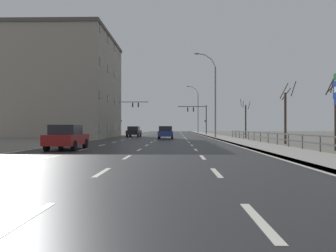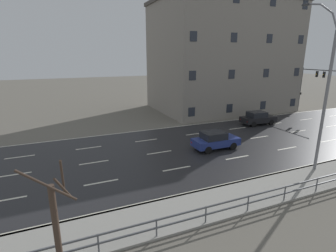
# 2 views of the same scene
# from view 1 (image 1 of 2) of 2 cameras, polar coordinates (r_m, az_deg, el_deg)

# --- Properties ---
(ground_plane) EXTENTS (160.00, 160.00, 0.12)m
(ground_plane) POSITION_cam_1_polar(r_m,az_deg,el_deg) (51.22, -1.23, -1.88)
(ground_plane) COLOR #666056
(road_asphalt_strip) EXTENTS (14.00, 120.00, 0.03)m
(road_asphalt_strip) POSITION_cam_1_polar(r_m,az_deg,el_deg) (63.20, -0.75, -1.51)
(road_asphalt_strip) COLOR #232326
(road_asphalt_strip) RESTS_ON ground
(sidewalk_right) EXTENTS (3.00, 120.00, 0.12)m
(sidewalk_right) POSITION_cam_1_polar(r_m,az_deg,el_deg) (63.46, 6.88, -1.46)
(sidewalk_right) COLOR gray
(sidewalk_right) RESTS_ON ground
(guardrail) EXTENTS (0.07, 35.83, 1.00)m
(guardrail) POSITION_cam_1_polar(r_m,az_deg,el_deg) (29.50, 16.21, -1.59)
(guardrail) COLOR #515459
(guardrail) RESTS_ON ground
(street_lamp_midground) EXTENTS (2.90, 0.24, 11.46)m
(street_lamp_midground) POSITION_cam_1_polar(r_m,az_deg,el_deg) (47.02, 7.60, 4.84)
(street_lamp_midground) COLOR slate
(street_lamp_midground) RESTS_ON ground
(street_lamp_distant) EXTENTS (2.82, 0.24, 11.37)m
(street_lamp_distant) POSITION_cam_1_polar(r_m,az_deg,el_deg) (83.05, 4.86, 2.61)
(street_lamp_distant) COLOR slate
(street_lamp_distant) RESTS_ON ground
(traffic_signal_right) EXTENTS (5.37, 0.36, 5.54)m
(traffic_signal_right) POSITION_cam_1_polar(r_m,az_deg,el_deg) (64.09, 5.11, 1.95)
(traffic_signal_right) COLOR #38383A
(traffic_signal_right) RESTS_ON ground
(traffic_signal_left) EXTENTS (5.23, 0.36, 6.31)m
(traffic_signal_left) POSITION_cam_1_polar(r_m,az_deg,el_deg) (63.26, -6.80, 2.41)
(traffic_signal_left) COLOR #38383A
(traffic_signal_left) RESTS_ON ground
(car_near_left) EXTENTS (1.84, 4.10, 1.57)m
(car_near_left) POSITION_cam_1_polar(r_m,az_deg,el_deg) (42.44, -0.39, -1.05)
(car_near_left) COLOR navy
(car_near_left) RESTS_ON ground
(car_far_left) EXTENTS (1.85, 4.10, 1.57)m
(car_far_left) POSITION_cam_1_polar(r_m,az_deg,el_deg) (22.39, -16.38, -1.77)
(car_far_left) COLOR maroon
(car_far_left) RESTS_ON ground
(car_far_right) EXTENTS (1.98, 4.18, 1.57)m
(car_far_right) POSITION_cam_1_polar(r_m,az_deg,el_deg) (52.00, -5.65, -0.90)
(car_far_right) COLOR black
(car_far_right) RESTS_ON ground
(brick_building) EXTENTS (13.31, 19.21, 15.41)m
(brick_building) POSITION_cam_1_polar(r_m,az_deg,el_deg) (55.73, -15.94, 6.27)
(brick_building) COLOR gray
(brick_building) RESTS_ON ground
(bare_tree_near) EXTENTS (1.43, 1.49, 4.60)m
(bare_tree_near) POSITION_cam_1_polar(r_m,az_deg,el_deg) (23.14, 26.02, 1.81)
(bare_tree_near) COLOR #423328
(bare_tree_near) RESTS_ON ground
(bare_tree_mid) EXTENTS (1.12, 1.41, 5.30)m
(bare_tree_mid) POSITION_cam_1_polar(r_m,az_deg,el_deg) (31.19, 18.86, 1.70)
(bare_tree_mid) COLOR #423328
(bare_tree_mid) RESTS_ON ground
(bare_tree_far) EXTENTS (1.30, 1.32, 5.41)m
(bare_tree_far) POSITION_cam_1_polar(r_m,az_deg,el_deg) (48.20, 12.68, 1.05)
(bare_tree_far) COLOR #423328
(bare_tree_far) RESTS_ON ground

